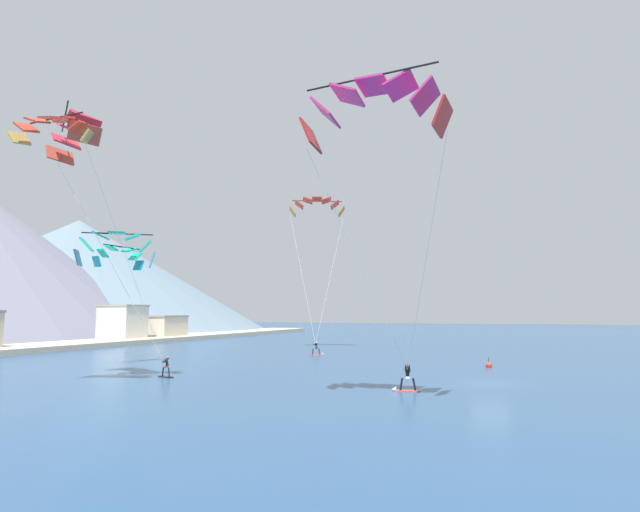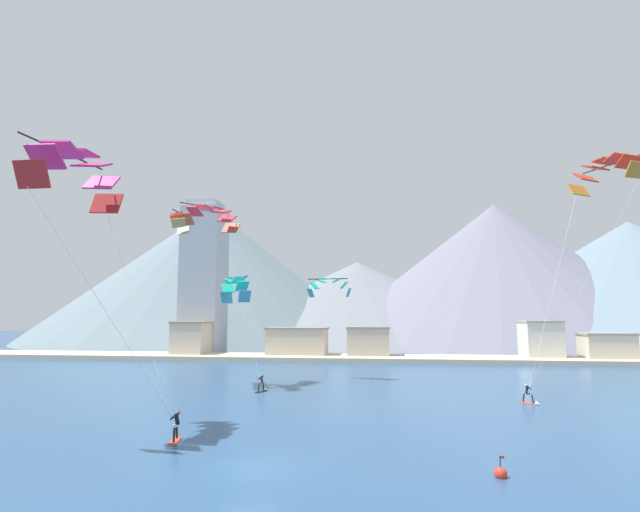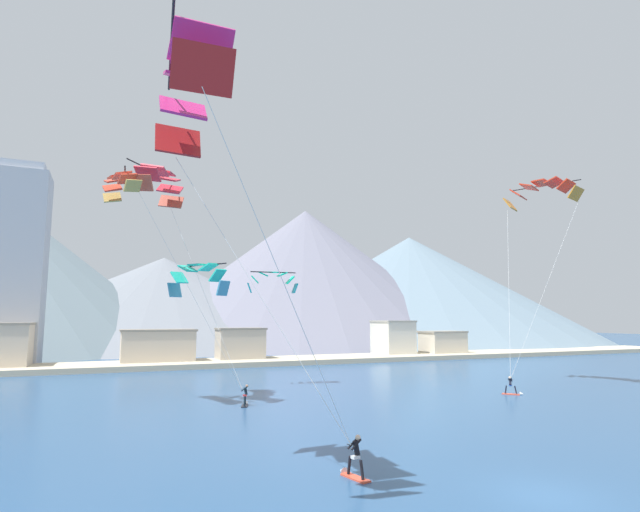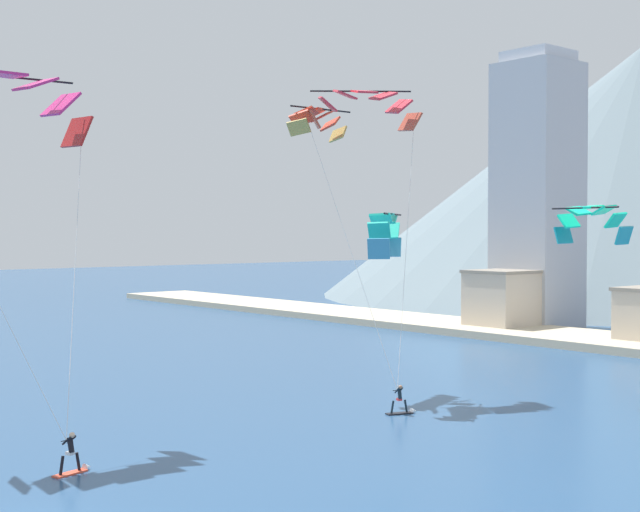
{
  "view_description": "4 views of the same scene",
  "coord_description": "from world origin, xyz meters",
  "px_view_note": "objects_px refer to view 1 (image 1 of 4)",
  "views": [
    {
      "loc": [
        -36.97,
        -1.8,
        4.83
      ],
      "look_at": [
        -3.71,
        11.07,
        8.91
      ],
      "focal_mm": 28.0,
      "sensor_mm": 36.0,
      "label": 1
    },
    {
      "loc": [
        6.23,
        -22.7,
        6.87
      ],
      "look_at": [
        1.52,
        12.36,
        11.15
      ],
      "focal_mm": 28.0,
      "sensor_mm": 36.0,
      "label": 2
    },
    {
      "loc": [
        -15.11,
        -14.4,
        6.42
      ],
      "look_at": [
        -2.08,
        16.29,
        10.65
      ],
      "focal_mm": 28.0,
      "sensor_mm": 36.0,
      "label": 3
    },
    {
      "loc": [
        27.82,
        -10.56,
        9.64
      ],
      "look_at": [
        -0.03,
        12.95,
        8.67
      ],
      "focal_mm": 50.0,
      "sensor_mm": 36.0,
      "label": 4
    }
  ],
  "objects_px": {
    "kitesurfer_near_trail": "(164,371)",
    "parafoil_kite_mid_center": "(317,205)",
    "parafoil_kite_near_trail": "(75,134)",
    "parafoil_kite_distant_high_outer": "(116,244)",
    "race_marker_buoy": "(489,365)",
    "parafoil_kite_near_lead": "(374,105)",
    "kitesurfer_mid_center": "(318,351)",
    "kitesurfer_near_lead": "(404,382)",
    "parafoil_kite_distant_low_drift": "(52,126)",
    "parafoil_kite_distant_mid_solo": "(120,254)"
  },
  "relations": [
    {
      "from": "kitesurfer_near_trail",
      "to": "kitesurfer_mid_center",
      "type": "xyz_separation_m",
      "value": [
        22.57,
        -3.71,
        -0.0
      ]
    },
    {
      "from": "parafoil_kite_distant_high_outer",
      "to": "parafoil_kite_mid_center",
      "type": "bearing_deg",
      "value": -3.83
    },
    {
      "from": "kitesurfer_near_trail",
      "to": "parafoil_kite_mid_center",
      "type": "relative_size",
      "value": 0.09
    },
    {
      "from": "kitesurfer_near_trail",
      "to": "parafoil_kite_near_lead",
      "type": "xyz_separation_m",
      "value": [
        -7.24,
        -18.51,
        15.28
      ]
    },
    {
      "from": "parafoil_kite_distant_mid_solo",
      "to": "parafoil_kite_near_lead",
      "type": "bearing_deg",
      "value": -113.65
    },
    {
      "from": "parafoil_kite_distant_low_drift",
      "to": "kitesurfer_mid_center",
      "type": "bearing_deg",
      "value": -9.93
    },
    {
      "from": "parafoil_kite_distant_mid_solo",
      "to": "race_marker_buoy",
      "type": "height_order",
      "value": "parafoil_kite_distant_mid_solo"
    },
    {
      "from": "kitesurfer_near_trail",
      "to": "parafoil_kite_near_trail",
      "type": "height_order",
      "value": "parafoil_kite_near_trail"
    },
    {
      "from": "parafoil_kite_distant_high_outer",
      "to": "parafoil_kite_distant_mid_solo",
      "type": "bearing_deg",
      "value": 42.0
    },
    {
      "from": "kitesurfer_mid_center",
      "to": "parafoil_kite_near_trail",
      "type": "height_order",
      "value": "parafoil_kite_near_trail"
    },
    {
      "from": "parafoil_kite_near_lead",
      "to": "parafoil_kite_mid_center",
      "type": "bearing_deg",
      "value": 25.54
    },
    {
      "from": "parafoil_kite_near_trail",
      "to": "parafoil_kite_distant_mid_solo",
      "type": "bearing_deg",
      "value": 29.09
    },
    {
      "from": "parafoil_kite_distant_low_drift",
      "to": "race_marker_buoy",
      "type": "height_order",
      "value": "parafoil_kite_distant_low_drift"
    },
    {
      "from": "kitesurfer_near_lead",
      "to": "parafoil_kite_distant_low_drift",
      "type": "bearing_deg",
      "value": 114.33
    },
    {
      "from": "parafoil_kite_mid_center",
      "to": "parafoil_kite_distant_low_drift",
      "type": "relative_size",
      "value": 3.69
    },
    {
      "from": "kitesurfer_mid_center",
      "to": "race_marker_buoy",
      "type": "distance_m",
      "value": 20.0
    },
    {
      "from": "parafoil_kite_near_lead",
      "to": "parafoil_kite_distant_high_outer",
      "type": "xyz_separation_m",
      "value": [
        3.81,
        20.46,
        -5.91
      ]
    },
    {
      "from": "kitesurfer_near_trail",
      "to": "race_marker_buoy",
      "type": "bearing_deg",
      "value": -54.43
    },
    {
      "from": "kitesurfer_near_trail",
      "to": "parafoil_kite_near_lead",
      "type": "height_order",
      "value": "parafoil_kite_near_lead"
    },
    {
      "from": "kitesurfer_near_trail",
      "to": "race_marker_buoy",
      "type": "distance_m",
      "value": 27.87
    },
    {
      "from": "parafoil_kite_near_lead",
      "to": "parafoil_kite_mid_center",
      "type": "xyz_separation_m",
      "value": [
        38.03,
        18.17,
        3.83
      ]
    },
    {
      "from": "parafoil_kite_near_trail",
      "to": "parafoil_kite_distant_low_drift",
      "type": "distance_m",
      "value": 3.29
    },
    {
      "from": "kitesurfer_mid_center",
      "to": "parafoil_kite_distant_low_drift",
      "type": "bearing_deg",
      "value": 170.07
    },
    {
      "from": "parafoil_kite_near_trail",
      "to": "parafoil_kite_near_lead",
      "type": "bearing_deg",
      "value": -91.93
    },
    {
      "from": "kitesurfer_near_lead",
      "to": "parafoil_kite_mid_center",
      "type": "distance_m",
      "value": 40.66
    },
    {
      "from": "kitesurfer_mid_center",
      "to": "parafoil_kite_distant_high_outer",
      "type": "distance_m",
      "value": 28.22
    },
    {
      "from": "parafoil_kite_near_trail",
      "to": "parafoil_kite_distant_high_outer",
      "type": "xyz_separation_m",
      "value": [
        3.08,
        -1.22,
        -7.49
      ]
    },
    {
      "from": "parafoil_kite_distant_low_drift",
      "to": "parafoil_kite_distant_mid_solo",
      "type": "bearing_deg",
      "value": 27.94
    },
    {
      "from": "kitesurfer_mid_center",
      "to": "parafoil_kite_near_trail",
      "type": "xyz_separation_m",
      "value": [
        -29.08,
        6.87,
        16.87
      ]
    },
    {
      "from": "parafoil_kite_distant_high_outer",
      "to": "parafoil_kite_distant_mid_solo",
      "type": "distance_m",
      "value": 11.46
    },
    {
      "from": "kitesurfer_near_lead",
      "to": "parafoil_kite_mid_center",
      "type": "bearing_deg",
      "value": 30.21
    },
    {
      "from": "parafoil_kite_mid_center",
      "to": "parafoil_kite_distant_mid_solo",
      "type": "distance_m",
      "value": 29.06
    },
    {
      "from": "kitesurfer_near_trail",
      "to": "parafoil_kite_distant_mid_solo",
      "type": "distance_m",
      "value": 14.72
    },
    {
      "from": "parafoil_kite_mid_center",
      "to": "parafoil_kite_near_lead",
      "type": "bearing_deg",
      "value": -154.46
    },
    {
      "from": "kitesurfer_near_trail",
      "to": "kitesurfer_near_lead",
      "type": "bearing_deg",
      "value": -90.85
    },
    {
      "from": "parafoil_kite_near_lead",
      "to": "race_marker_buoy",
      "type": "relative_size",
      "value": 15.31
    },
    {
      "from": "kitesurfer_mid_center",
      "to": "parafoil_kite_near_trail",
      "type": "distance_m",
      "value": 34.32
    },
    {
      "from": "parafoil_kite_near_lead",
      "to": "parafoil_kite_near_trail",
      "type": "distance_m",
      "value": 21.75
    },
    {
      "from": "parafoil_kite_near_lead",
      "to": "parafoil_kite_distant_mid_solo",
      "type": "xyz_separation_m",
      "value": [
        12.32,
        28.13,
        -5.36
      ]
    },
    {
      "from": "kitesurfer_near_lead",
      "to": "parafoil_kite_distant_low_drift",
      "type": "distance_m",
      "value": 27.49
    },
    {
      "from": "race_marker_buoy",
      "to": "parafoil_kite_distant_high_outer",
      "type": "bearing_deg",
      "value": 128.59
    },
    {
      "from": "kitesurfer_near_trail",
      "to": "kitesurfer_mid_center",
      "type": "height_order",
      "value": "kitesurfer_near_trail"
    },
    {
      "from": "kitesurfer_near_lead",
      "to": "parafoil_kite_distant_low_drift",
      "type": "relative_size",
      "value": 0.34
    },
    {
      "from": "parafoil_kite_distant_mid_solo",
      "to": "parafoil_kite_mid_center",
      "type": "bearing_deg",
      "value": -21.16
    },
    {
      "from": "parafoil_kite_near_lead",
      "to": "parafoil_kite_near_trail",
      "type": "relative_size",
      "value": 0.91
    },
    {
      "from": "kitesurfer_mid_center",
      "to": "race_marker_buoy",
      "type": "bearing_deg",
      "value": -108.55
    },
    {
      "from": "kitesurfer_mid_center",
      "to": "parafoil_kite_near_lead",
      "type": "distance_m",
      "value": 36.63
    },
    {
      "from": "kitesurfer_near_lead",
      "to": "parafoil_kite_distant_high_outer",
      "type": "relative_size",
      "value": 0.35
    },
    {
      "from": "kitesurfer_mid_center",
      "to": "parafoil_kite_near_lead",
      "type": "relative_size",
      "value": 0.1
    },
    {
      "from": "kitesurfer_near_lead",
      "to": "parafoil_kite_distant_high_outer",
      "type": "bearing_deg",
      "value": 98.82
    }
  ]
}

